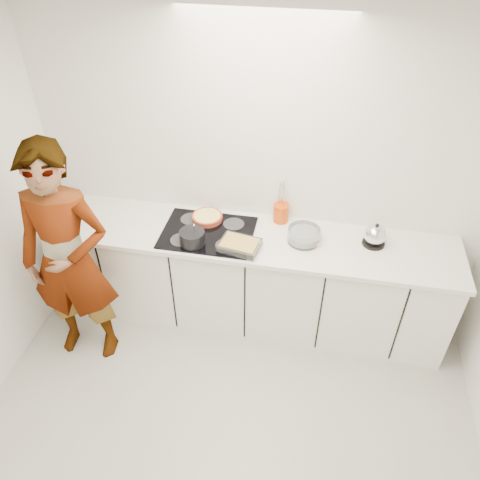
% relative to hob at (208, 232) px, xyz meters
% --- Properties ---
extents(floor, '(3.60, 3.20, 0.00)m').
position_rel_hob_xyz_m(floor, '(0.35, -1.26, -0.92)').
color(floor, '#ABABA1').
rests_on(floor, ground).
extents(ceiling, '(3.60, 3.20, 0.00)m').
position_rel_hob_xyz_m(ceiling, '(0.35, -1.26, 1.68)').
color(ceiling, white).
rests_on(ceiling, wall_back).
extents(wall_back, '(3.60, 0.00, 2.60)m').
position_rel_hob_xyz_m(wall_back, '(0.35, 0.34, 0.38)').
color(wall_back, white).
rests_on(wall_back, ground).
extents(base_cabinets, '(3.20, 0.58, 0.87)m').
position_rel_hob_xyz_m(base_cabinets, '(0.35, 0.02, -0.48)').
color(base_cabinets, white).
rests_on(base_cabinets, floor).
extents(countertop, '(3.24, 0.64, 0.04)m').
position_rel_hob_xyz_m(countertop, '(0.35, 0.02, -0.03)').
color(countertop, white).
rests_on(countertop, base_cabinets).
extents(hob, '(0.72, 0.54, 0.01)m').
position_rel_hob_xyz_m(hob, '(0.00, 0.00, 0.00)').
color(hob, black).
rests_on(hob, countertop).
extents(tart_dish, '(0.33, 0.33, 0.04)m').
position_rel_hob_xyz_m(tart_dish, '(-0.05, 0.16, 0.03)').
color(tart_dish, '#A03B21').
rests_on(tart_dish, hob).
extents(saucepan, '(0.22, 0.22, 0.19)m').
position_rel_hob_xyz_m(saucepan, '(-0.08, -0.16, 0.06)').
color(saucepan, black).
rests_on(saucepan, hob).
extents(baking_dish, '(0.33, 0.27, 0.06)m').
position_rel_hob_xyz_m(baking_dish, '(0.29, -0.15, 0.04)').
color(baking_dish, silver).
rests_on(baking_dish, hob).
extents(mixing_bowl, '(0.33, 0.33, 0.12)m').
position_rel_hob_xyz_m(mixing_bowl, '(0.75, 0.04, 0.05)').
color(mixing_bowl, silver).
rests_on(mixing_bowl, countertop).
extents(tea_towel, '(0.20, 0.15, 0.03)m').
position_rel_hob_xyz_m(tea_towel, '(0.79, 0.06, 0.01)').
color(tea_towel, white).
rests_on(tea_towel, countertop).
extents(kettle, '(0.18, 0.18, 0.20)m').
position_rel_hob_xyz_m(kettle, '(1.29, 0.11, 0.08)').
color(kettle, black).
rests_on(kettle, countertop).
extents(utensil_crock, '(0.16, 0.16, 0.16)m').
position_rel_hob_xyz_m(utensil_crock, '(0.55, 0.28, 0.07)').
color(utensil_crock, '#CE450B').
rests_on(utensil_crock, countertop).
extents(cook, '(0.72, 0.51, 1.88)m').
position_rel_hob_xyz_m(cook, '(-0.91, -0.55, 0.02)').
color(cook, white).
rests_on(cook, floor).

